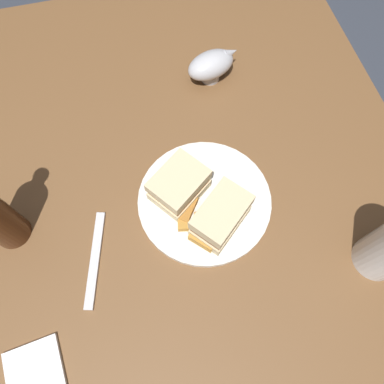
{
  "coord_description": "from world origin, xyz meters",
  "views": [
    {
      "loc": [
        0.28,
        -0.05,
        1.38
      ],
      "look_at": [
        0.01,
        0.02,
        0.75
      ],
      "focal_mm": 33.82,
      "sensor_mm": 36.0,
      "label": 1
    }
  ],
  "objects_px": {
    "gravy_boat": "(211,65)",
    "sandwich_half_left": "(177,185)",
    "sandwich_half_right": "(221,217)",
    "fork": "(95,259)",
    "plate": "(204,201)",
    "napkin": "(36,378)"
  },
  "relations": [
    {
      "from": "sandwich_half_left",
      "to": "gravy_boat",
      "type": "height_order",
      "value": "sandwich_half_left"
    },
    {
      "from": "sandwich_half_right",
      "to": "napkin",
      "type": "relative_size",
      "value": 1.15
    },
    {
      "from": "plate",
      "to": "gravy_boat",
      "type": "relative_size",
      "value": 2.02
    },
    {
      "from": "sandwich_half_right",
      "to": "plate",
      "type": "bearing_deg",
      "value": -164.46
    },
    {
      "from": "plate",
      "to": "sandwich_half_left",
      "type": "bearing_deg",
      "value": -122.31
    },
    {
      "from": "gravy_boat",
      "to": "fork",
      "type": "relative_size",
      "value": 0.72
    },
    {
      "from": "fork",
      "to": "napkin",
      "type": "bearing_deg",
      "value": -19.82
    },
    {
      "from": "plate",
      "to": "fork",
      "type": "bearing_deg",
      "value": -74.52
    },
    {
      "from": "plate",
      "to": "sandwich_half_left",
      "type": "height_order",
      "value": "sandwich_half_left"
    },
    {
      "from": "gravy_boat",
      "to": "sandwich_half_left",
      "type": "bearing_deg",
      "value": -27.72
    },
    {
      "from": "sandwich_half_right",
      "to": "gravy_boat",
      "type": "height_order",
      "value": "sandwich_half_right"
    },
    {
      "from": "sandwich_half_right",
      "to": "napkin",
      "type": "height_order",
      "value": "sandwich_half_right"
    },
    {
      "from": "fork",
      "to": "gravy_boat",
      "type": "bearing_deg",
      "value": 153.81
    },
    {
      "from": "sandwich_half_right",
      "to": "fork",
      "type": "height_order",
      "value": "sandwich_half_right"
    },
    {
      "from": "fork",
      "to": "plate",
      "type": "bearing_deg",
      "value": 120.81
    },
    {
      "from": "sandwich_half_right",
      "to": "gravy_boat",
      "type": "distance_m",
      "value": 0.36
    },
    {
      "from": "sandwich_half_left",
      "to": "sandwich_half_right",
      "type": "distance_m",
      "value": 0.1
    },
    {
      "from": "gravy_boat",
      "to": "fork",
      "type": "height_order",
      "value": "gravy_boat"
    },
    {
      "from": "gravy_boat",
      "to": "sandwich_half_right",
      "type": "bearing_deg",
      "value": -12.61
    },
    {
      "from": "plate",
      "to": "gravy_boat",
      "type": "bearing_deg",
      "value": 162.55
    },
    {
      "from": "plate",
      "to": "fork",
      "type": "height_order",
      "value": "plate"
    },
    {
      "from": "sandwich_half_left",
      "to": "napkin",
      "type": "relative_size",
      "value": 1.16
    }
  ]
}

